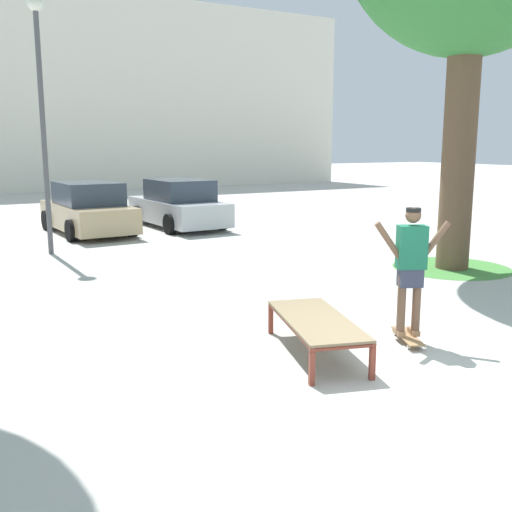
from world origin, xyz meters
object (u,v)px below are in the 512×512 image
skater (411,263)px  skate_box (316,322)px  light_post (41,88)px  car_tan (88,210)px  skateboard (407,336)px  car_silver (178,205)px

skater → skate_box: bearing=170.4°
skate_box → light_post: size_ratio=0.35×
skater → car_tan: (-1.16, 11.89, -0.38)m
car_tan → light_post: (-1.63, -2.87, 3.13)m
skateboard → car_tan: 11.96m
skateboard → skater: skater is taller
skate_box → car_tan: car_tan is taller
car_silver → light_post: size_ratio=0.73×
skateboard → skate_box: bearing=170.3°
car_tan → light_post: size_ratio=0.73×
skateboard → skater: 0.99m
skate_box → car_silver: car_silver is taller
skateboard → light_post: (-2.79, 9.02, 3.75)m
skate_box → skateboard: bearing=-9.7°
skate_box → light_post: bearing=99.5°
skater → car_tan: 11.95m
car_tan → car_silver: (2.80, -0.09, 0.00)m
skate_box → light_post: 9.55m
skateboard → car_silver: (1.64, 11.80, 0.61)m
skateboard → light_post: 10.16m
car_silver → light_post: light_post is taller
skate_box → car_tan: size_ratio=0.48×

